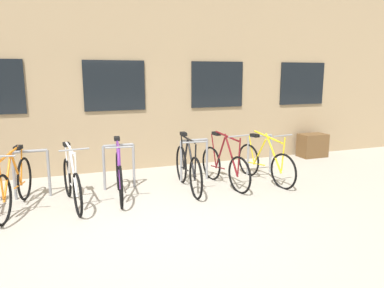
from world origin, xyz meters
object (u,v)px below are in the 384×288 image
at_px(bicycle_orange, 14,186).
at_px(planter_box, 312,145).
at_px(bicycle_purple, 119,175).
at_px(bicycle_white, 72,182).
at_px(bicycle_maroon, 224,166).
at_px(bicycle_yellow, 265,163).
at_px(bicycle_black, 188,168).

bearing_deg(bicycle_orange, planter_box, 12.08).
bearing_deg(bicycle_purple, bicycle_white, -171.82).
distance_m(bicycle_maroon, bicycle_yellow, 0.87).
bearing_deg(bicycle_yellow, bicycle_white, -179.06).
xyz_separation_m(bicycle_white, bicycle_purple, (0.79, 0.11, 0.01)).
bearing_deg(planter_box, bicycle_black, -160.06).
xyz_separation_m(bicycle_black, planter_box, (3.95, 1.43, -0.10)).
relative_size(bicycle_black, bicycle_orange, 0.98).
relative_size(bicycle_orange, bicycle_yellow, 1.03).
bearing_deg(bicycle_yellow, bicycle_orange, 179.86).
xyz_separation_m(bicycle_maroon, bicycle_orange, (-3.66, -0.02, 0.01)).
xyz_separation_m(bicycle_black, bicycle_purple, (-1.27, 0.00, -0.01)).
bearing_deg(bicycle_white, bicycle_purple, 8.18).
xyz_separation_m(bicycle_black, bicycle_orange, (-2.92, -0.04, -0.00)).
bearing_deg(bicycle_black, bicycle_white, -176.99).
distance_m(bicycle_purple, planter_box, 5.41).
height_order(bicycle_white, bicycle_purple, bicycle_white).
relative_size(bicycle_white, bicycle_maroon, 1.03).
distance_m(bicycle_purple, bicycle_orange, 1.65).
bearing_deg(bicycle_orange, bicycle_yellow, -0.14).
height_order(bicycle_white, bicycle_orange, bicycle_white).
bearing_deg(bicycle_orange, bicycle_white, -4.71).
height_order(bicycle_black, bicycle_yellow, bicycle_black).
height_order(bicycle_white, bicycle_black, same).
relative_size(bicycle_maroon, bicycle_purple, 0.98).
bearing_deg(bicycle_yellow, bicycle_purple, 178.95).
bearing_deg(bicycle_maroon, planter_box, 24.29).
xyz_separation_m(bicycle_orange, planter_box, (6.87, 1.47, -0.10)).
bearing_deg(bicycle_black, bicycle_maroon, -1.13).
distance_m(bicycle_white, bicycle_maroon, 2.80).
xyz_separation_m(bicycle_white, planter_box, (6.01, 1.54, -0.08)).
height_order(bicycle_yellow, planter_box, bicycle_yellow).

